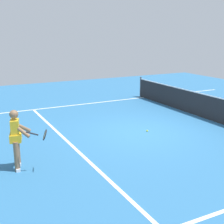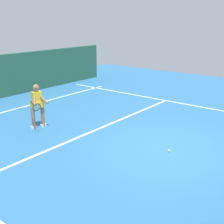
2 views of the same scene
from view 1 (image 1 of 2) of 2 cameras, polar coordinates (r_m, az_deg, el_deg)
name	(u,v)px [view 1 (image 1 of 2)]	position (r m, az deg, el deg)	size (l,w,h in m)	color
ground_plane	(141,132)	(10.87, 5.34, -3.72)	(24.66, 24.66, 0.00)	teal
service_line_marking	(70,144)	(9.78, -7.82, -5.88)	(9.88, 0.10, 0.01)	white
sideline_left_marking	(87,104)	(15.11, -4.71, 1.55)	(0.10, 16.97, 0.01)	white
court_net	(211,108)	(12.74, 18.02, 0.72)	(10.56, 0.08, 1.07)	#4C4C51
tennis_player	(17,137)	(8.10, -17.29, -4.47)	(0.93, 0.89, 1.55)	#8C6647
tennis_ball_mid	(147,131)	(10.91, 6.57, -3.49)	(0.07, 0.07, 0.07)	#D1E533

